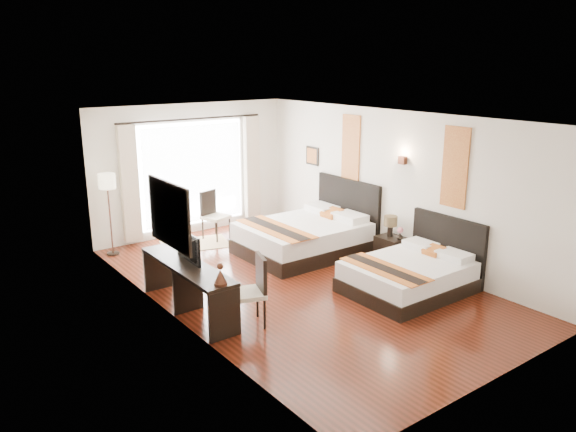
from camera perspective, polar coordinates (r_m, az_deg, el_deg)
floor at (r=9.59m, az=1.03°, el=-6.88°), size 4.50×7.50×0.01m
ceiling at (r=8.91m, az=1.11°, el=9.97°), size 4.50×7.50×0.02m
wall_headboard at (r=10.64m, az=10.71°, el=3.02°), size 0.01×7.50×2.80m
wall_desk at (r=8.03m, az=-11.73°, el=-1.09°), size 0.01×7.50×2.80m
wall_window at (r=12.26m, az=-9.71°, el=4.70°), size 4.50×0.01×2.80m
wall_entry at (r=6.72m, az=21.02°, el=-5.10°), size 4.50×0.01×2.80m
window_glass at (r=12.27m, az=-9.66°, el=4.23°), size 2.40×0.02×2.20m
sheer_curtain at (r=12.22m, az=-9.53°, el=4.19°), size 2.30×0.02×2.10m
drape_left at (r=11.61m, az=-15.80°, el=3.13°), size 0.35×0.14×2.35m
drape_right at (r=12.90m, az=-3.70°, el=4.87°), size 0.35×0.14×2.35m
art_panel_near at (r=9.68m, az=16.61°, el=4.75°), size 0.03×0.50×1.35m
art_panel_far at (r=11.35m, az=6.40°, el=6.79°), size 0.03×0.50×1.35m
wall_sconce at (r=10.35m, az=11.56°, el=5.57°), size 0.10×0.14×0.14m
mirror_frame at (r=8.10m, az=-11.97°, el=0.14°), size 0.04×1.25×0.95m
mirror_glass at (r=8.11m, az=-11.81°, el=0.17°), size 0.01×1.12×0.82m
bed_near at (r=9.43m, az=12.43°, el=-5.74°), size 1.99×1.55×1.12m
bed_far at (r=11.01m, az=1.92°, el=-1.98°), size 2.37×1.85×1.34m
nightstand at (r=10.63m, az=10.43°, el=-3.41°), size 0.42×0.52×0.50m
table_lamp at (r=10.51m, az=10.38°, el=-0.65°), size 0.25×0.25×0.40m
vase at (r=10.42m, az=11.30°, el=-2.04°), size 0.13×0.13×0.12m
console_desk at (r=8.57m, az=-10.13°, el=-7.19°), size 0.50×2.20×0.76m
television at (r=8.47m, az=-10.58°, el=-3.15°), size 0.13×0.77×0.44m
bronze_figurine at (r=7.55m, az=-6.88°, el=-6.01°), size 0.19×0.19×0.27m
desk_chair at (r=8.08m, az=-4.00°, el=-8.92°), size 0.60×0.60×1.02m
floor_lamp at (r=11.15m, az=-17.88°, el=2.86°), size 0.32×0.32×1.60m
side_table at (r=11.60m, az=-11.61°, el=-1.64°), size 0.51×0.51×0.59m
fruit_bowl at (r=11.47m, az=-11.81°, el=-0.16°), size 0.28×0.28×0.05m
window_chair at (r=11.95m, az=-7.39°, el=-0.85°), size 0.60×0.60×1.02m
jute_rug at (r=11.73m, az=-9.41°, el=-2.81°), size 1.53×1.23×0.01m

